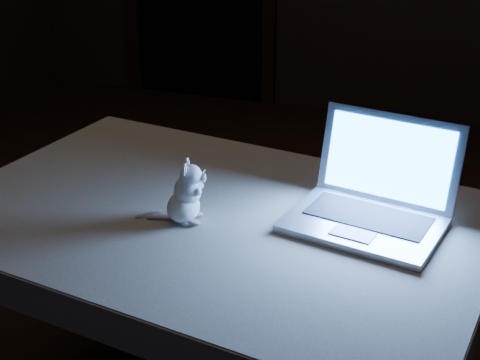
% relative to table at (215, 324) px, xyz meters
% --- Properties ---
extents(floor, '(5.00, 5.00, 0.00)m').
position_rel_table_xyz_m(floor, '(-0.09, 0.36, -0.34)').
color(floor, black).
rests_on(floor, ground).
extents(table, '(1.39, 1.01, 0.68)m').
position_rel_table_xyz_m(table, '(0.00, 0.00, 0.00)').
color(table, black).
rests_on(table, floor).
extents(tablecloth, '(1.61, 1.35, 0.09)m').
position_rel_table_xyz_m(tablecloth, '(0.05, -0.01, 0.30)').
color(tablecloth, '#BAAF9A').
rests_on(tablecloth, table).
extents(laptop, '(0.42, 0.38, 0.25)m').
position_rel_table_xyz_m(laptop, '(0.38, 0.04, 0.47)').
color(laptop, '#B2B3B7').
rests_on(laptop, tablecloth).
extents(plush_mouse, '(0.16, 0.16, 0.16)m').
position_rel_table_xyz_m(plush_mouse, '(-0.05, -0.07, 0.43)').
color(plush_mouse, white).
rests_on(plush_mouse, tablecloth).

